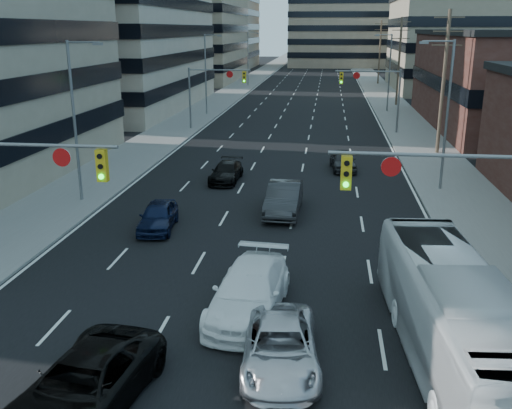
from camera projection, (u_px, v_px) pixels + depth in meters
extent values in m
cube|color=black|center=(315.00, 70.00, 136.00)|extent=(18.00, 300.00, 0.02)
cube|color=slate|center=(267.00, 70.00, 137.35)|extent=(5.00, 300.00, 0.15)
cube|color=slate|center=(363.00, 71.00, 134.62)|extent=(5.00, 300.00, 0.15)
cube|color=gray|center=(185.00, 37.00, 108.05)|extent=(20.00, 30.00, 16.00)
cube|color=gray|center=(466.00, 45.00, 91.15)|extent=(22.00, 28.00, 14.00)
cube|color=#ADA089|center=(207.00, 27.00, 145.85)|extent=(24.00, 24.00, 20.00)
cube|color=gray|center=(456.00, 45.00, 130.43)|extent=(22.00, 22.00, 12.00)
cylinder|color=slate|center=(26.00, 145.00, 19.45)|extent=(6.50, 0.12, 0.12)
cube|color=gold|center=(102.00, 165.00, 19.32)|extent=(0.35, 0.28, 1.10)
cylinder|color=black|center=(99.00, 156.00, 19.07)|extent=(0.18, 0.06, 0.18)
cylinder|color=black|center=(100.00, 167.00, 19.17)|extent=(0.18, 0.06, 0.18)
cylinder|color=#0CE526|center=(101.00, 177.00, 19.27)|extent=(0.18, 0.06, 0.18)
cylinder|color=white|center=(62.00, 157.00, 19.39)|extent=(0.64, 0.06, 0.64)
cylinder|color=slate|center=(433.00, 155.00, 17.84)|extent=(6.50, 0.12, 0.12)
cube|color=gold|center=(346.00, 173.00, 18.35)|extent=(0.35, 0.28, 1.10)
cylinder|color=black|center=(347.00, 163.00, 18.09)|extent=(0.18, 0.06, 0.18)
cylinder|color=black|center=(346.00, 174.00, 18.20)|extent=(0.18, 0.06, 0.18)
cylinder|color=#0CE526|center=(346.00, 185.00, 18.30)|extent=(0.18, 0.06, 0.18)
cylinder|color=white|center=(391.00, 167.00, 18.08)|extent=(0.64, 0.06, 0.64)
cylinder|color=slate|center=(190.00, 99.00, 55.73)|extent=(0.18, 0.18, 6.00)
cylinder|color=slate|center=(219.00, 70.00, 54.55)|extent=(6.00, 0.12, 0.12)
cube|color=gold|center=(244.00, 77.00, 54.46)|extent=(0.35, 0.28, 1.10)
cylinder|color=black|center=(244.00, 74.00, 54.20)|extent=(0.18, 0.06, 0.18)
cylinder|color=black|center=(244.00, 77.00, 54.30)|extent=(0.18, 0.06, 0.18)
cylinder|color=#0CE526|center=(244.00, 81.00, 54.41)|extent=(0.18, 0.06, 0.18)
cylinder|color=white|center=(230.00, 74.00, 54.52)|extent=(0.64, 0.06, 0.64)
cylinder|color=slate|center=(398.00, 102.00, 53.36)|extent=(0.18, 0.18, 6.00)
cylinder|color=slate|center=(368.00, 71.00, 52.89)|extent=(6.00, 0.12, 0.12)
cube|color=gold|center=(341.00, 78.00, 53.36)|extent=(0.35, 0.28, 1.10)
cylinder|color=black|center=(342.00, 74.00, 53.11)|extent=(0.18, 0.06, 0.18)
cylinder|color=black|center=(341.00, 78.00, 53.21)|extent=(0.18, 0.06, 0.18)
cylinder|color=#0CE526|center=(341.00, 82.00, 53.31)|extent=(0.18, 0.06, 0.18)
cylinder|color=white|center=(357.00, 76.00, 53.09)|extent=(0.64, 0.06, 0.64)
cylinder|color=#4C3D2D|center=(443.00, 84.00, 43.83)|extent=(0.28, 0.28, 11.00)
cube|color=#4C3D2D|center=(450.00, 17.00, 42.38)|extent=(2.20, 0.10, 0.10)
cube|color=#4C3D2D|center=(448.00, 31.00, 42.67)|extent=(2.20, 0.10, 0.10)
cube|color=#4C3D2D|center=(447.00, 45.00, 42.97)|extent=(2.20, 0.10, 0.10)
cylinder|color=#4C3D2D|center=(399.00, 62.00, 72.26)|extent=(0.28, 0.28, 11.00)
cube|color=#4C3D2D|center=(402.00, 22.00, 70.82)|extent=(2.20, 0.10, 0.10)
cube|color=#4C3D2D|center=(401.00, 30.00, 71.11)|extent=(2.20, 0.10, 0.10)
cube|color=#4C3D2D|center=(401.00, 38.00, 71.41)|extent=(2.20, 0.10, 0.10)
cylinder|color=#4C3D2D|center=(380.00, 53.00, 100.70)|extent=(0.28, 0.28, 11.00)
cube|color=#4C3D2D|center=(381.00, 24.00, 99.25)|extent=(2.20, 0.10, 0.10)
cube|color=#4C3D2D|center=(381.00, 30.00, 99.55)|extent=(2.20, 0.10, 0.10)
cube|color=#4C3D2D|center=(381.00, 36.00, 99.84)|extent=(2.20, 0.10, 0.10)
cylinder|color=slate|center=(75.00, 124.00, 31.65)|extent=(0.16, 0.16, 9.00)
cylinder|color=slate|center=(83.00, 42.00, 30.24)|extent=(1.80, 0.10, 0.10)
cube|color=slate|center=(98.00, 44.00, 30.17)|extent=(0.50, 0.22, 0.14)
cylinder|color=slate|center=(206.00, 75.00, 64.83)|extent=(0.16, 0.16, 9.00)
cylinder|color=slate|center=(213.00, 35.00, 63.42)|extent=(1.80, 0.10, 0.10)
cube|color=slate|center=(220.00, 36.00, 63.35)|extent=(0.50, 0.22, 0.14)
cylinder|color=slate|center=(248.00, 59.00, 98.01)|extent=(0.16, 0.16, 9.00)
cylinder|color=slate|center=(253.00, 33.00, 96.60)|extent=(1.80, 0.10, 0.10)
cube|color=slate|center=(258.00, 33.00, 96.53)|extent=(0.50, 0.22, 0.14)
cylinder|color=slate|center=(447.00, 118.00, 33.90)|extent=(0.16, 0.16, 9.00)
cylinder|color=slate|center=(438.00, 41.00, 32.70)|extent=(1.80, 0.10, 0.10)
cube|color=slate|center=(424.00, 43.00, 32.82)|extent=(0.50, 0.22, 0.14)
cylinder|color=slate|center=(389.00, 74.00, 67.07)|extent=(0.16, 0.16, 9.00)
cylinder|color=slate|center=(384.00, 35.00, 65.88)|extent=(1.80, 0.10, 0.10)
cube|color=slate|center=(377.00, 36.00, 66.00)|extent=(0.50, 0.22, 0.14)
imported|color=black|center=(85.00, 385.00, 14.76)|extent=(3.25, 5.77, 1.52)
imported|color=white|center=(249.00, 291.00, 19.87)|extent=(2.75, 5.87, 1.66)
imported|color=silver|center=(280.00, 346.00, 16.72)|extent=(2.70, 5.02, 1.34)
imported|color=silver|center=(454.00, 317.00, 16.67)|extent=(3.47, 11.18, 3.07)
imported|color=black|center=(158.00, 216.00, 28.28)|extent=(2.02, 4.18, 1.38)
imported|color=#2C2C2E|center=(284.00, 198.00, 30.72)|extent=(1.87, 5.06, 1.65)
imported|color=black|center=(226.00, 172.00, 37.22)|extent=(1.87, 4.35, 1.25)
imported|color=#2D2D2F|center=(343.00, 160.00, 40.24)|extent=(2.03, 4.20, 1.38)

